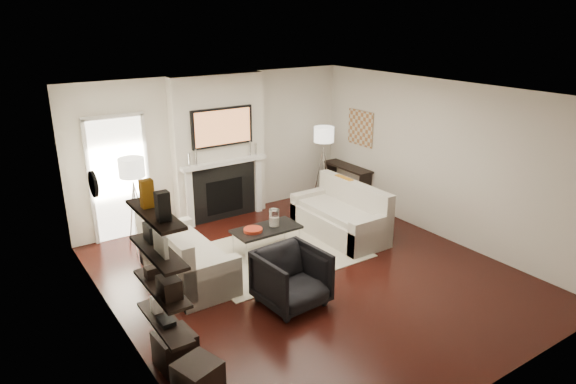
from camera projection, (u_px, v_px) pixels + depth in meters
room_envelope at (312, 190)px, 7.24m from camera, size 6.00×6.00×6.00m
chimney_breast at (219, 148)px, 9.49m from camera, size 1.80×0.25×2.70m
fireplace_surround at (224, 193)px, 9.66m from camera, size 1.30×0.02×1.04m
firebox at (225, 196)px, 9.68m from camera, size 0.75×0.02×0.65m
mantel_pilaster_l at (190, 199)px, 9.25m from camera, size 0.12×0.08×1.10m
mantel_pilaster_r at (258, 185)px, 10.01m from camera, size 0.12×0.08×1.10m
mantel_shelf at (224, 163)px, 9.42m from camera, size 1.70×0.18×0.07m
tv_body at (222, 127)px, 9.23m from camera, size 1.20×0.06×0.70m
tv_screen at (223, 127)px, 9.20m from camera, size 1.10×0.00×0.62m
candlestick_l_tall at (196, 157)px, 9.08m from camera, size 0.04×0.04×0.30m
candlestick_l_short at (189, 160)px, 9.02m from camera, size 0.04×0.04×0.24m
candlestick_r_tall at (250, 149)px, 9.66m from camera, size 0.04×0.04×0.30m
candlestick_r_short at (256, 149)px, 9.74m from camera, size 0.04×0.04×0.24m
hallway_panel at (119, 179)px, 8.70m from camera, size 0.90×0.02×2.10m
door_trim_l at (90, 185)px, 8.43m from camera, size 0.06×0.06×2.16m
door_trim_r at (147, 175)px, 8.93m from camera, size 0.06×0.06×2.16m
door_trim_top at (112, 116)px, 8.32m from camera, size 1.02×0.06×0.06m
rug at (277, 253)px, 8.39m from camera, size 2.60×2.00×0.01m
loveseat_left_base at (188, 265)px, 7.54m from camera, size 0.85×1.80×0.42m
loveseat_left_back at (164, 252)px, 7.25m from camera, size 0.18×1.80×0.80m
loveseat_left_arm_n at (212, 283)px, 6.87m from camera, size 0.85×0.18×0.60m
loveseat_left_arm_s at (167, 241)px, 8.14m from camera, size 0.85×0.18×0.60m
loveseat_left_cushion at (190, 249)px, 7.48m from camera, size 0.63×1.44×0.10m
pillow_left_orange at (155, 231)px, 7.42m from camera, size 0.10×0.42×0.42m
pillow_left_charcoal at (171, 247)px, 6.96m from camera, size 0.10×0.40×0.40m
loveseat_right_base at (339, 224)px, 9.01m from camera, size 0.85×1.80×0.42m
loveseat_right_back at (354, 204)px, 9.08m from camera, size 0.18×1.80×0.80m
loveseat_right_arm_n at (371, 235)px, 8.34m from camera, size 0.85×0.18×0.60m
loveseat_right_arm_s at (312, 206)px, 9.61m from camera, size 0.85×0.18×0.60m
loveseat_right_cushion at (337, 211)px, 8.89m from camera, size 0.63×1.44×0.10m
pillow_right_orange at (344, 188)px, 9.25m from camera, size 0.10×0.42×0.42m
pillow_right_charcoal at (366, 198)px, 8.78m from camera, size 0.10×0.40×0.40m
coffee_table at (266, 229)px, 8.33m from camera, size 1.10×0.55×0.04m
coffee_leg_nw at (247, 253)px, 7.96m from camera, size 0.02×0.02×0.38m
coffee_leg_ne at (299, 238)px, 8.49m from camera, size 0.02×0.02×0.38m
coffee_leg_sw at (233, 243)px, 8.30m from camera, size 0.02×0.02×0.38m
coffee_leg_se at (285, 230)px, 8.83m from camera, size 0.02×0.02×0.38m
hurricane_glass at (274, 218)px, 8.35m from camera, size 0.17×0.17×0.30m
hurricane_candle at (274, 222)px, 8.37m from camera, size 0.11×0.11×0.16m
copper_bowl at (253, 230)px, 8.18m from camera, size 0.30×0.30×0.05m
armchair at (292, 276)px, 6.80m from camera, size 0.87×0.82×0.85m
lamp_left_post at (137, 218)px, 8.24m from camera, size 0.02×0.02×1.20m
lamp_left_shade at (132, 168)px, 7.96m from camera, size 0.40×0.40×0.30m
lamp_left_leg_a at (144, 217)px, 8.30m from camera, size 0.25×0.02×1.23m
lamp_left_leg_b at (132, 217)px, 8.28m from camera, size 0.14×0.22×1.23m
lamp_left_leg_c at (135, 221)px, 8.14m from camera, size 0.14×0.22×1.23m
lamp_right_post at (323, 175)px, 10.42m from camera, size 0.02×0.02×1.20m
lamp_right_shade at (324, 134)px, 10.14m from camera, size 0.40×0.40×0.30m
lamp_right_leg_a at (327, 174)px, 10.48m from camera, size 0.25×0.02×1.23m
lamp_right_leg_b at (318, 175)px, 10.47m from camera, size 0.14×0.22×1.23m
lamp_right_leg_c at (324, 177)px, 10.32m from camera, size 0.14×0.22×1.23m
console_top at (348, 167)px, 10.53m from camera, size 0.35×1.20×0.04m
console_leg_n at (365, 191)px, 10.23m from camera, size 0.30×0.04×0.71m
console_leg_s at (331, 178)px, 11.09m from camera, size 0.30×0.04×0.71m
wall_art at (361, 128)px, 10.22m from camera, size 0.03×0.70×0.70m
shelf_bottom at (165, 322)px, 5.29m from camera, size 0.25×1.00×0.03m
shelf_lower at (161, 288)px, 5.16m from camera, size 0.25×1.00×0.04m
shelf_upper at (158, 252)px, 5.03m from camera, size 0.25×1.00×0.04m
shelf_top at (155, 214)px, 4.89m from camera, size 0.25×1.00×0.04m
decor_magfile_a at (163, 206)px, 4.65m from camera, size 0.12×0.10×0.28m
decor_magfile_b at (147, 194)px, 4.98m from camera, size 0.12×0.10×0.28m
decor_frame_a at (161, 244)px, 4.91m from camera, size 0.04×0.30×0.22m
decor_frame_b at (148, 233)px, 5.19m from camera, size 0.04×0.22×0.18m
decor_wine_rack at (169, 287)px, 4.94m from camera, size 0.18×0.25×0.20m
decor_box_small at (153, 272)px, 5.32m from camera, size 0.15×0.12×0.12m
decor_books at (166, 321)px, 5.23m from camera, size 0.14×0.20×0.05m
decor_box_tall at (157, 304)px, 5.42m from camera, size 0.10×0.10×0.18m
clock_rim at (93, 184)px, 6.39m from camera, size 0.04×0.34×0.34m
clock_face at (95, 184)px, 6.40m from camera, size 0.01×0.29×0.29m
ottoman_near at (175, 349)px, 5.67m from camera, size 0.43×0.43×0.40m
ottoman_far at (198, 380)px, 5.20m from camera, size 0.50×0.50×0.40m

